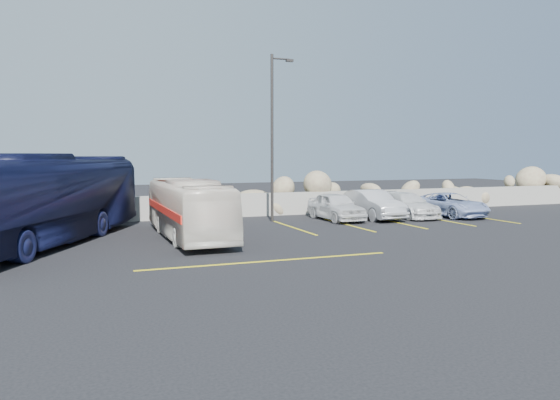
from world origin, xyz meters
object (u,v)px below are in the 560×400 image
object	(u,v)px
car_a	(336,206)
car_b	(372,204)
tour_coach	(39,200)
car_c	(406,205)
vintage_bus	(188,209)
lamppost	(273,133)
car_d	(450,205)

from	to	relation	value
car_a	car_b	distance (m)	1.98
tour_coach	car_a	distance (m)	13.68
car_a	car_c	distance (m)	4.03
vintage_bus	car_b	xyz separation A→B (m)	(9.95, 3.04, -0.42)
tour_coach	car_b	size ratio (longest dim) A/B	2.68
lamppost	car_a	size ratio (longest dim) A/B	1.98
car_b	car_c	size ratio (longest dim) A/B	1.00
car_c	car_d	xyz separation A→B (m)	(2.31, -0.56, -0.02)
car_a	car_c	bearing A→B (deg)	-2.25
car_a	tour_coach	bearing A→B (deg)	-167.74
tour_coach	vintage_bus	bearing A→B (deg)	25.58
car_a	car_c	size ratio (longest dim) A/B	0.92
car_c	car_a	bearing A→B (deg)	178.19
lamppost	tour_coach	size ratio (longest dim) A/B	0.68
vintage_bus	car_a	world-z (taller)	vintage_bus
vintage_bus	tour_coach	world-z (taller)	tour_coach
lamppost	car_b	size ratio (longest dim) A/B	1.82
vintage_bus	tour_coach	xyz separation A→B (m)	(-5.32, 0.06, 0.49)
car_a	car_b	size ratio (longest dim) A/B	0.92
car_b	tour_coach	bearing A→B (deg)	-170.34
car_d	tour_coach	bearing A→B (deg)	-177.12
car_a	car_d	xyz separation A→B (m)	(6.35, -0.67, -0.07)
vintage_bus	tour_coach	size ratio (longest dim) A/B	0.70
lamppost	car_b	xyz separation A→B (m)	(5.06, -0.71, -3.57)
car_d	car_c	bearing A→B (deg)	162.27
tour_coach	car_d	xyz separation A→B (m)	(19.64, 2.41, -1.02)
lamppost	tour_coach	xyz separation A→B (m)	(-10.21, -3.69, -2.65)
tour_coach	car_a	size ratio (longest dim) A/B	2.92
car_a	lamppost	bearing A→B (deg)	167.85
vintage_bus	car_b	size ratio (longest dim) A/B	1.88
tour_coach	car_d	world-z (taller)	tour_coach
car_a	car_d	size ratio (longest dim) A/B	0.91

